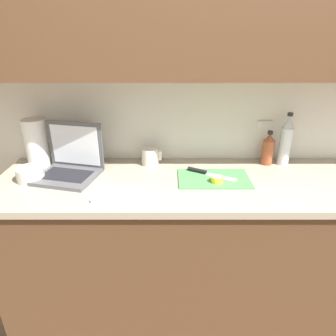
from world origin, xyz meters
name	(u,v)px	position (x,y,z in m)	size (l,w,h in m)	color
ground_plane	(218,306)	(0.00, 0.00, 0.00)	(12.00, 12.00, 0.00)	brown
wall_back	(232,48)	(0.00, 0.24, 1.56)	(5.20, 0.38, 2.60)	white
counter_unit	(227,248)	(0.02, 0.00, 0.47)	(2.50, 0.63, 0.91)	brown
laptop	(71,163)	(-0.86, 0.08, 0.98)	(0.37, 0.33, 0.28)	#515156
cutting_board	(215,179)	(-0.08, 0.02, 0.92)	(0.38, 0.23, 0.01)	#4C9E51
knife	(204,172)	(-0.13, 0.07, 0.93)	(0.26, 0.16, 0.02)	silver
lemon_half_cut	(218,179)	(-0.07, -0.03, 0.94)	(0.06, 0.06, 0.03)	yellow
bottle_green_soda	(287,141)	(0.36, 0.23, 1.06)	(0.07, 0.07, 0.31)	silver
bottle_oil_tall	(269,149)	(0.26, 0.23, 1.01)	(0.07, 0.07, 0.20)	#A34C2D
measuring_cup	(151,156)	(-0.43, 0.22, 0.96)	(0.12, 0.10, 0.10)	silver
bowl_white	(31,174)	(-1.05, 0.01, 0.95)	(0.14, 0.14, 0.07)	beige
paper_towel_roll	(38,142)	(-1.09, 0.22, 1.05)	(0.13, 0.13, 0.28)	white
dish_towel	(120,195)	(-0.56, -0.18, 0.93)	(0.22, 0.16, 0.02)	white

